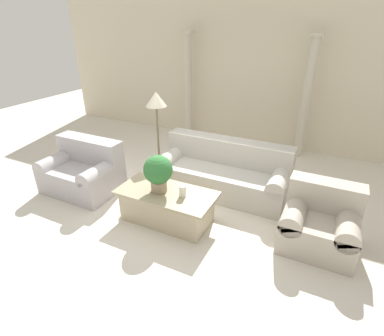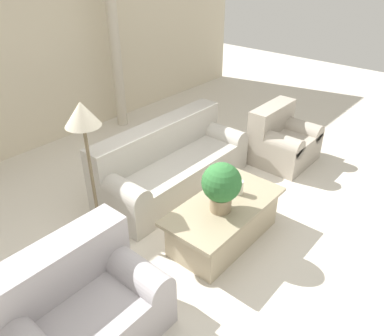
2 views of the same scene
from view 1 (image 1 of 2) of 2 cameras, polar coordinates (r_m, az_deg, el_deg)
name	(u,v)px [view 1 (image 1 of 2)]	position (r m, az deg, el deg)	size (l,w,h in m)	color
ground_plane	(172,206)	(4.82, -3.81, -7.19)	(16.00, 16.00, 0.00)	silver
wall_back	(243,73)	(7.15, 9.72, 17.46)	(10.00, 0.06, 3.20)	beige
sofa_long	(223,172)	(5.10, 5.96, -0.79)	(2.18, 0.86, 0.87)	#B7B2A8
loveseat	(83,171)	(5.43, -20.01, -0.46)	(1.23, 0.86, 0.87)	#B0AAAE
coffee_table	(167,206)	(4.39, -4.79, -7.16)	(1.41, 0.70, 0.48)	tan
potted_plant	(158,171)	(4.15, -6.46, -0.65)	(0.41, 0.41, 0.54)	#937F60
pillar_candle	(183,191)	(4.11, -1.81, -4.38)	(0.09, 0.09, 0.16)	silver
floor_lamp	(156,106)	(5.23, -6.80, 11.58)	(0.35, 0.35, 1.59)	brown
column_left	(188,86)	(7.32, -0.83, 15.27)	(0.25, 0.25, 2.46)	beige
column_right	(306,98)	(6.57, 20.92, 12.32)	(0.25, 0.25, 2.46)	beige
armchair	(320,222)	(4.21, 23.16, -9.44)	(0.91, 0.79, 0.83)	#ADA393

